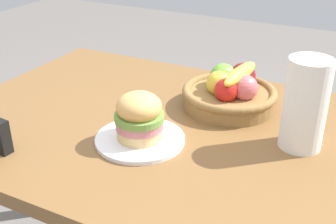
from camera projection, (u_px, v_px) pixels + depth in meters
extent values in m
cube|color=brown|center=(182.00, 134.00, 1.23)|extent=(1.40, 0.90, 0.04)
cylinder|color=brown|center=(92.00, 139.00, 1.94)|extent=(0.07, 0.07, 0.71)
cylinder|color=white|center=(140.00, 139.00, 1.15)|extent=(0.24, 0.24, 0.01)
cylinder|color=#E5BC75|center=(140.00, 132.00, 1.14)|extent=(0.12, 0.12, 0.03)
cylinder|color=#C67075|center=(140.00, 124.00, 1.13)|extent=(0.13, 0.13, 0.02)
cylinder|color=olive|center=(139.00, 117.00, 1.12)|extent=(0.13, 0.13, 0.02)
ellipsoid|color=#EAAD5D|center=(139.00, 107.00, 1.11)|extent=(0.12, 0.12, 0.08)
cylinder|color=olive|center=(229.00, 99.00, 1.33)|extent=(0.28, 0.28, 0.05)
torus|color=olive|center=(229.00, 92.00, 1.32)|extent=(0.29, 0.29, 0.02)
sphere|color=#D16066|center=(245.00, 88.00, 1.27)|extent=(0.08, 0.08, 0.08)
sphere|color=maroon|center=(243.00, 76.00, 1.36)|extent=(0.08, 0.08, 0.08)
sphere|color=#6BAD38|center=(223.00, 77.00, 1.35)|extent=(0.08, 0.08, 0.08)
sphere|color=gold|center=(219.00, 83.00, 1.31)|extent=(0.08, 0.08, 0.08)
sphere|color=red|center=(226.00, 90.00, 1.26)|extent=(0.07, 0.07, 0.07)
ellipsoid|color=yellow|center=(240.00, 74.00, 1.29)|extent=(0.07, 0.21, 0.05)
cylinder|color=white|center=(305.00, 104.00, 1.08)|extent=(0.11, 0.11, 0.24)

